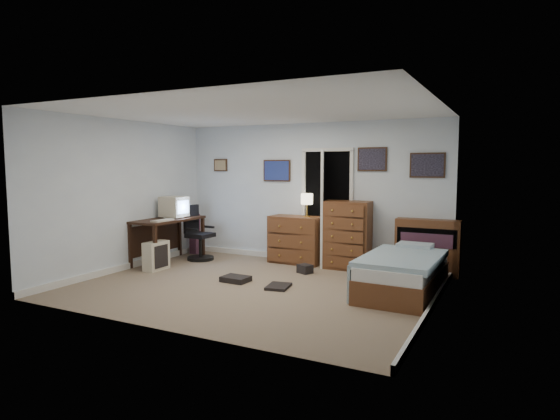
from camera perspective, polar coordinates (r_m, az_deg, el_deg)
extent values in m
cube|color=gray|center=(6.88, -3.15, -9.36)|extent=(5.00, 4.00, 0.02)
cube|color=black|center=(8.58, -13.51, -1.16)|extent=(0.64, 1.39, 0.04)
cube|color=black|center=(8.35, -17.81, -4.23)|extent=(0.05, 0.05, 0.76)
cube|color=black|center=(7.97, -14.96, -4.61)|extent=(0.05, 0.05, 0.76)
cube|color=black|center=(9.30, -12.15, -3.10)|extent=(0.05, 0.05, 0.76)
cube|color=black|center=(8.97, -9.39, -3.38)|extent=(0.05, 0.05, 0.76)
cube|color=black|center=(8.82, -14.94, -3.32)|extent=(0.03, 1.28, 0.53)
cube|color=beige|center=(8.66, -12.80, 0.41)|extent=(0.41, 0.39, 0.36)
cube|color=#8CB2F2|center=(8.53, -11.72, 0.36)|extent=(0.01, 0.30, 0.24)
cube|color=beige|center=(8.68, -12.77, -0.85)|extent=(0.27, 0.27, 0.02)
cube|color=beige|center=(8.20, -14.14, -1.24)|extent=(0.16, 0.43, 0.03)
cube|color=beige|center=(8.12, -14.86, -5.42)|extent=(0.21, 0.45, 0.48)
cube|color=black|center=(8.05, -14.26, -5.50)|extent=(0.01, 0.32, 0.37)
cylinder|color=black|center=(8.84, -9.66, -5.82)|extent=(0.52, 0.52, 0.06)
cylinder|color=black|center=(8.81, -9.68, -4.50)|extent=(0.06, 0.06, 0.38)
cube|color=black|center=(8.77, -9.70, -3.05)|extent=(0.44, 0.44, 0.08)
cube|color=black|center=(8.86, -10.76, -1.07)|extent=(0.08, 0.38, 0.52)
cube|color=black|center=(8.58, -10.68, -2.36)|extent=(0.28, 0.06, 0.04)
cube|color=black|center=(8.92, -8.79, -2.03)|extent=(0.28, 0.06, 0.04)
cube|color=maroon|center=(9.42, -10.35, -2.87)|extent=(0.16, 0.16, 0.79)
cube|color=brown|center=(8.40, 2.01, -3.62)|extent=(0.97, 0.52, 0.84)
cylinder|color=gold|center=(8.26, 3.28, -0.76)|extent=(0.13, 0.13, 0.02)
cylinder|color=gold|center=(8.25, 3.29, 0.12)|extent=(0.03, 0.03, 0.25)
cylinder|color=beige|center=(8.23, 3.29, 1.36)|extent=(0.22, 0.22, 0.19)
cube|color=black|center=(8.62, 6.52, 0.46)|extent=(0.90, 0.60, 2.00)
cube|color=white|center=(8.48, 2.89, 0.41)|extent=(0.06, 0.05, 2.00)
cube|color=white|center=(8.16, 8.68, 0.15)|extent=(0.06, 0.05, 2.00)
cube|color=white|center=(8.28, 5.80, 7.32)|extent=(0.96, 0.05, 0.06)
cube|color=white|center=(8.23, 5.18, 0.23)|extent=(0.31, 0.77, 2.00)
sphere|color=gold|center=(7.98, 6.84, 0.05)|extent=(0.06, 0.06, 0.06)
cube|color=brown|center=(8.00, 8.16, -3.02)|extent=(0.81, 0.51, 1.15)
cube|color=brown|center=(7.84, 17.51, -4.35)|extent=(1.00, 0.26, 0.89)
cube|color=black|center=(7.74, 17.47, -3.20)|extent=(0.92, 0.11, 0.30)
cube|color=maroon|center=(7.74, 17.46, -3.49)|extent=(0.80, 0.13, 0.22)
cube|color=brown|center=(6.70, 14.78, -8.46)|extent=(0.96, 1.83, 0.32)
cube|color=white|center=(6.65, 14.83, -6.46)|extent=(0.92, 1.80, 0.16)
cube|color=teal|center=(6.54, 14.66, -5.76)|extent=(1.00, 1.56, 0.09)
cube|color=teal|center=(6.72, 10.61, -7.50)|extent=(0.08, 1.54, 0.49)
cube|color=#688DA7|center=(7.27, 16.13, -4.38)|extent=(0.51, 0.36, 0.12)
cube|color=#331E11|center=(9.33, -7.25, 5.45)|extent=(0.30, 0.03, 0.24)
cube|color=olive|center=(9.32, -7.31, 5.45)|extent=(0.25, 0.01, 0.19)
cube|color=#331E11|center=(8.70, -0.38, 4.83)|extent=(0.55, 0.03, 0.40)
cube|color=navy|center=(8.68, -0.44, 4.83)|extent=(0.50, 0.01, 0.35)
cube|color=#331E11|center=(8.03, 11.17, 6.09)|extent=(0.50, 0.03, 0.40)
cube|color=black|center=(8.02, 11.14, 6.09)|extent=(0.45, 0.01, 0.35)
cube|color=#331E11|center=(7.84, 17.53, 5.23)|extent=(0.55, 0.03, 0.40)
cube|color=black|center=(7.82, 17.51, 5.23)|extent=(0.50, 0.01, 0.35)
cube|color=black|center=(6.78, -0.20, -9.31)|extent=(0.37, 0.45, 0.04)
cube|color=black|center=(7.16, -5.42, -8.36)|extent=(0.42, 0.32, 0.08)
cube|color=black|center=(7.67, 3.06, -7.18)|extent=(0.28, 0.26, 0.14)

